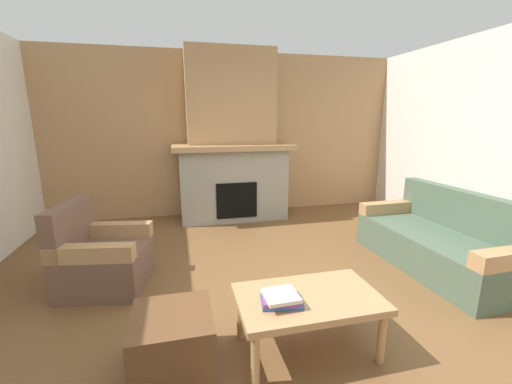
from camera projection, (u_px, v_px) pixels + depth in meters
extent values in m
plane|color=brown|center=(280.00, 298.00, 3.01)|extent=(9.00, 9.00, 0.00)
cube|color=tan|center=(228.00, 135.00, 5.55)|extent=(6.00, 0.12, 2.70)
cube|color=gray|center=(233.00, 184.00, 5.33)|extent=(1.70, 0.70, 1.15)
cube|color=black|center=(237.00, 200.00, 5.06)|extent=(0.64, 0.08, 0.56)
cube|color=tan|center=(233.00, 147.00, 5.15)|extent=(1.90, 0.82, 0.08)
cube|color=tan|center=(230.00, 97.00, 5.12)|extent=(1.40, 0.50, 1.47)
cube|color=#4C604C|center=(436.00, 250.00, 3.59)|extent=(0.88, 1.82, 0.40)
cube|color=#4C604C|center=(466.00, 211.00, 3.58)|extent=(0.20, 1.80, 0.45)
cube|color=tan|center=(390.00, 207.00, 4.30)|extent=(0.84, 0.18, 0.15)
cube|color=brown|center=(107.00, 266.00, 3.20)|extent=(0.88, 0.88, 0.40)
cube|color=brown|center=(69.00, 227.00, 3.09)|extent=(0.27, 0.77, 0.45)
cube|color=tan|center=(90.00, 253.00, 2.84)|extent=(0.77, 0.27, 0.15)
cube|color=tan|center=(115.00, 230.00, 3.44)|extent=(0.77, 0.27, 0.15)
cube|color=tan|center=(308.00, 299.00, 2.26)|extent=(1.00, 0.60, 0.05)
cylinder|color=tan|center=(255.00, 360.00, 1.98)|extent=(0.06, 0.06, 0.38)
cylinder|color=tan|center=(382.00, 338.00, 2.18)|extent=(0.06, 0.06, 0.38)
cylinder|color=tan|center=(240.00, 315.00, 2.43)|extent=(0.06, 0.06, 0.38)
cylinder|color=tan|center=(346.00, 300.00, 2.63)|extent=(0.06, 0.06, 0.38)
cube|color=brown|center=(173.00, 341.00, 2.13)|extent=(0.52, 0.52, 0.40)
cube|color=#335699|center=(281.00, 301.00, 2.16)|extent=(0.30, 0.24, 0.02)
cube|color=#7A3D84|center=(281.00, 300.00, 2.13)|extent=(0.27, 0.20, 0.03)
cube|color=beige|center=(281.00, 296.00, 2.13)|extent=(0.23, 0.22, 0.03)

